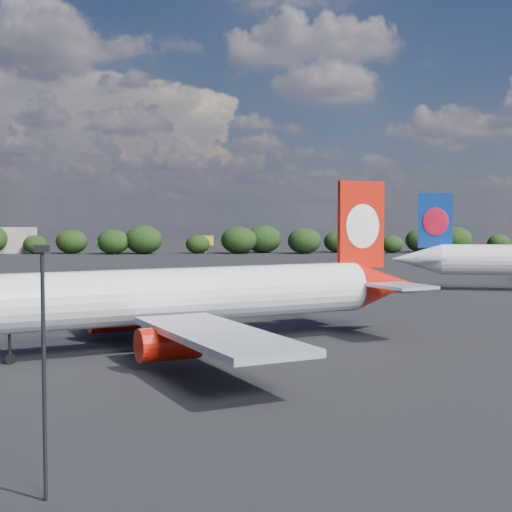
{
  "coord_description": "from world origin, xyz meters",
  "views": [
    {
      "loc": [
        12.23,
        -41.86,
        10.83
      ],
      "look_at": [
        16.0,
        12.0,
        8.0
      ],
      "focal_mm": 50.0,
      "sensor_mm": 36.0,
      "label": 1
    }
  ],
  "objects": [
    {
      "name": "highway_sign",
      "position": [
        -18.0,
        176.0,
        3.13
      ],
      "size": [
        6.0,
        0.3,
        4.5
      ],
      "color": "#125E18",
      "rests_on": "ground"
    },
    {
      "name": "billboard_yellow",
      "position": [
        12.0,
        182.0,
        3.87
      ],
      "size": [
        5.0,
        0.3,
        5.5
      ],
      "color": "yellow",
      "rests_on": "ground"
    },
    {
      "name": "apron_lamp_post",
      "position": [
        6.04,
        -14.53,
        5.56
      ],
      "size": [
        0.55,
        0.3,
        9.84
      ],
      "color": "black",
      "rests_on": "ground"
    },
    {
      "name": "ground",
      "position": [
        0.0,
        60.0,
        0.0
      ],
      "size": [
        500.0,
        500.0,
        0.0
      ],
      "primitive_type": "plane",
      "color": "black",
      "rests_on": "ground"
    },
    {
      "name": "qantas_airliner",
      "position": [
        11.49,
        17.67,
        4.37
      ],
      "size": [
        42.11,
        40.55,
        14.34
      ],
      "color": "white",
      "rests_on": "ground"
    },
    {
      "name": "horizon_treeline",
      "position": [
        -0.08,
        180.52,
        4.04
      ],
      "size": [
        203.2,
        16.08,
        9.35
      ],
      "color": "black",
      "rests_on": "ground"
    }
  ]
}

